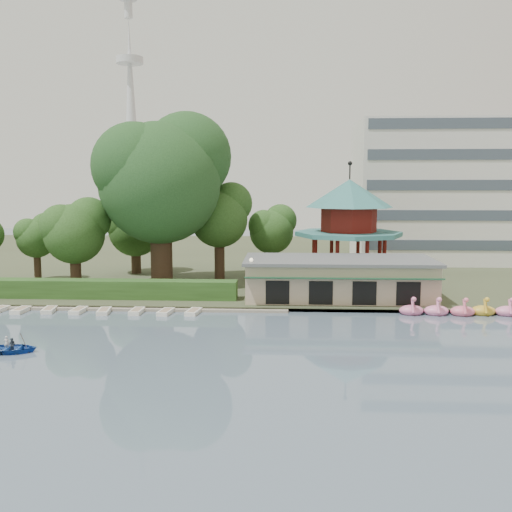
# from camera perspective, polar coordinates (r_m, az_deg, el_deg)

# --- Properties ---
(ground_plane) EXTENTS (220.00, 220.00, 0.00)m
(ground_plane) POSITION_cam_1_polar(r_m,az_deg,el_deg) (36.24, -4.70, -11.52)
(ground_plane) COLOR slate
(ground_plane) RESTS_ON ground
(shore) EXTENTS (220.00, 70.00, 0.40)m
(shore) POSITION_cam_1_polar(r_m,az_deg,el_deg) (86.88, -0.18, -0.27)
(shore) COLOR #424930
(shore) RESTS_ON ground
(embankment) EXTENTS (220.00, 0.60, 0.30)m
(embankment) POSITION_cam_1_polar(r_m,az_deg,el_deg) (52.78, -2.22, -5.31)
(embankment) COLOR gray
(embankment) RESTS_ON ground
(dock) EXTENTS (34.00, 1.60, 0.24)m
(dock) POSITION_cam_1_polar(r_m,az_deg,el_deg) (55.05, -14.81, -5.06)
(dock) COLOR gray
(dock) RESTS_ON ground
(boathouse) EXTENTS (18.60, 9.39, 3.90)m
(boathouse) POSITION_cam_1_polar(r_m,az_deg,el_deg) (56.99, 8.27, -2.17)
(boathouse) COLOR tan
(boathouse) RESTS_ON shore
(pavilion) EXTENTS (12.40, 12.40, 13.50)m
(pavilion) POSITION_cam_1_polar(r_m,az_deg,el_deg) (66.53, 9.27, 3.60)
(pavilion) COLOR tan
(pavilion) RESTS_ON shore
(office_building) EXTENTS (38.00, 18.00, 20.00)m
(office_building) POSITION_cam_1_polar(r_m,az_deg,el_deg) (87.61, 21.67, 5.53)
(office_building) COLOR silver
(office_building) RESTS_ON shore
(broadcast_tower) EXTENTS (8.00, 8.00, 96.00)m
(broadcast_tower) POSITION_cam_1_polar(r_m,az_deg,el_deg) (181.50, -12.39, 14.22)
(broadcast_tower) COLOR silver
(broadcast_tower) RESTS_ON ground
(hedge) EXTENTS (30.00, 2.00, 1.80)m
(hedge) POSITION_cam_1_polar(r_m,az_deg,el_deg) (58.84, -16.67, -3.16)
(hedge) COLOR #2D5420
(hedge) RESTS_ON shore
(lamp_post) EXTENTS (0.36, 0.36, 4.28)m
(lamp_post) POSITION_cam_1_polar(r_m,az_deg,el_deg) (53.73, -0.48, -1.62)
(lamp_post) COLOR black
(lamp_post) RESTS_ON shore
(big_tree) EXTENTS (14.62, 13.62, 19.17)m
(big_tree) POSITION_cam_1_polar(r_m,az_deg,el_deg) (63.65, -9.39, 8.07)
(big_tree) COLOR #3A281C
(big_tree) RESTS_ON shore
(small_trees) EXTENTS (39.01, 16.72, 11.40)m
(small_trees) POSITION_cam_1_polar(r_m,az_deg,el_deg) (67.94, -12.10, 2.86)
(small_trees) COLOR #3A281C
(small_trees) RESTS_ON shore
(swan_boats) EXTENTS (18.12, 2.09, 1.92)m
(swan_boats) POSITION_cam_1_polar(r_m,az_deg,el_deg) (55.43, 23.74, -5.06)
(swan_boats) COLOR pink
(swan_boats) RESTS_ON ground
(moored_rowboats) EXTENTS (24.57, 2.72, 0.36)m
(moored_rowboats) POSITION_cam_1_polar(r_m,az_deg,el_deg) (54.83, -18.55, -5.18)
(moored_rowboats) COLOR white
(moored_rowboats) RESTS_ON ground
(rowboat_with_passengers) EXTENTS (5.55, 4.23, 2.01)m
(rowboat_with_passengers) POSITION_cam_1_polar(r_m,az_deg,el_deg) (43.47, -23.42, -8.16)
(rowboat_with_passengers) COLOR #19459D
(rowboat_with_passengers) RESTS_ON ground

